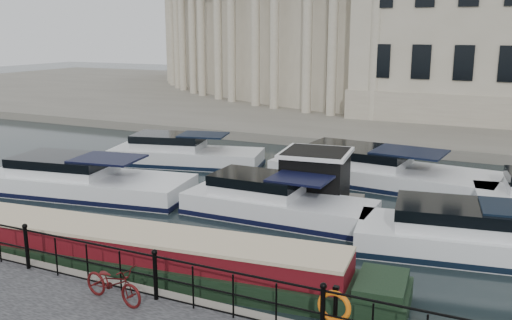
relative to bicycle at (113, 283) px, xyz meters
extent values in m
plane|color=black|center=(0.80, 2.75, -1.00)|extent=(160.00, 160.00, 0.00)
cube|color=#6B665B|center=(0.80, 41.75, -0.73)|extent=(120.00, 42.00, 0.55)
cylinder|color=black|center=(-3.20, 0.50, 0.10)|extent=(0.10, 0.10, 1.10)
sphere|color=black|center=(-3.20, 0.50, 0.70)|extent=(0.14, 0.14, 0.14)
cylinder|color=black|center=(0.80, 0.50, 0.10)|extent=(0.10, 0.10, 1.10)
sphere|color=black|center=(0.80, 0.50, 0.70)|extent=(0.14, 0.14, 0.14)
cylinder|color=black|center=(4.80, 0.50, 0.10)|extent=(0.10, 0.10, 1.10)
sphere|color=black|center=(4.80, 0.50, 0.70)|extent=(0.14, 0.14, 0.14)
cylinder|color=black|center=(0.80, 0.50, 0.60)|extent=(24.00, 0.05, 0.05)
cylinder|color=black|center=(0.80, 0.50, 0.10)|extent=(24.00, 0.04, 0.04)
cylinder|color=black|center=(0.80, 0.50, -0.37)|extent=(24.00, 0.04, 0.04)
cube|color=#9E937F|center=(6.80, 35.75, 0.55)|extent=(20.30, 14.30, 2.00)
cube|color=#ADA38C|center=(-2.53, 31.78, 5.05)|extent=(5.73, 4.06, 11.00)
cylinder|color=#ADA38C|center=(-1.48, 28.91, 4.45)|extent=(0.70, 0.70, 9.80)
cylinder|color=#ADA38C|center=(-4.69, 29.62, 4.45)|extent=(0.70, 0.70, 9.80)
cube|color=#ADA38C|center=(-7.48, 33.20, 5.05)|extent=(5.90, 4.56, 11.00)
cylinder|color=#ADA38C|center=(-6.79, 30.23, 4.45)|extent=(0.70, 0.70, 9.80)
cylinder|color=#ADA38C|center=(-9.89, 31.32, 4.45)|extent=(0.70, 0.70, 9.80)
cube|color=#ADA38C|center=(-12.24, 35.20, 5.05)|extent=(5.99, 4.99, 11.00)
cylinder|color=#ADA38C|center=(-11.90, 32.17, 4.45)|extent=(0.70, 0.70, 9.80)
cylinder|color=#ADA38C|center=(-14.85, 33.62, 4.45)|extent=(0.70, 0.70, 9.80)
cube|color=#ADA38C|center=(-16.72, 37.75, 5.05)|extent=(5.99, 5.36, 11.00)
cylinder|color=#ADA38C|center=(-16.75, 34.70, 4.45)|extent=(0.70, 0.70, 9.80)
cylinder|color=#ADA38C|center=(-19.50, 36.50, 4.45)|extent=(0.70, 0.70, 9.80)
cube|color=#ADA38C|center=(-20.86, 40.83, 5.05)|extent=(5.91, 5.64, 11.00)
cylinder|color=#ADA38C|center=(-21.25, 37.80, 4.45)|extent=(0.70, 0.70, 9.80)
cylinder|color=#ADA38C|center=(-23.77, 39.91, 4.45)|extent=(0.70, 0.70, 9.80)
cube|color=#ADA38C|center=(-24.60, 44.37, 5.05)|extent=(5.74, 5.85, 11.00)
cylinder|color=#ADA38C|center=(-25.35, 41.42, 4.45)|extent=(0.70, 0.70, 9.80)
cylinder|color=#ADA38C|center=(-27.60, 43.82, 4.45)|extent=(0.70, 0.70, 9.80)
cube|color=#ADA38C|center=(-27.89, 48.34, 5.05)|extent=(5.49, 5.97, 11.00)
cylinder|color=#ADA38C|center=(-28.99, 45.50, 4.45)|extent=(0.70, 0.70, 9.80)
cylinder|color=#ADA38C|center=(-30.93, 48.15, 4.45)|extent=(0.70, 0.70, 9.80)
cube|color=#ADA38C|center=(-30.68, 52.68, 5.05)|extent=(5.16, 6.00, 11.00)
cylinder|color=#ADA38C|center=(-32.12, 49.99, 4.45)|extent=(0.70, 0.70, 9.80)
cylinder|color=#ADA38C|center=(-33.73, 52.85, 4.45)|extent=(0.70, 0.70, 9.80)
cube|color=#ADA38C|center=(-32.93, 57.32, 5.05)|extent=(4.76, 5.95, 11.00)
cylinder|color=#ADA38C|center=(-34.68, 54.82, 4.45)|extent=(0.70, 0.70, 9.80)
cylinder|color=#ADA38C|center=(-35.94, 57.85, 4.45)|extent=(0.70, 0.70, 9.80)
imported|color=#480C0D|center=(0.00, 0.00, 0.00)|extent=(1.79, 0.83, 0.90)
cylinder|color=black|center=(5.01, 0.65, 0.09)|extent=(0.09, 0.09, 1.09)
cube|color=black|center=(5.01, 0.65, 0.63)|extent=(0.11, 0.11, 0.07)
torus|color=orange|center=(5.01, 0.57, 0.27)|extent=(0.69, 0.11, 0.69)
cube|color=black|center=(-1.19, 2.61, -0.90)|extent=(14.58, 3.43, 0.87)
cube|color=#5E0D14|center=(-1.19, 2.61, -0.25)|extent=(11.67, 2.84, 0.67)
cube|color=beige|center=(-1.19, 2.61, 0.15)|extent=(11.68, 2.90, 0.10)
cube|color=#6B665B|center=(1.03, 10.55, -0.95)|extent=(3.76, 3.26, 0.29)
cube|color=black|center=(1.03, 10.55, 0.10)|extent=(2.55, 2.55, 2.06)
cube|color=white|center=(1.03, 10.55, 1.05)|extent=(2.81, 2.81, 0.14)
cube|color=white|center=(-7.90, 7.93, -0.80)|extent=(8.96, 4.28, 1.20)
cube|color=black|center=(-7.90, 7.93, -0.88)|extent=(9.05, 4.32, 0.18)
cube|color=white|center=(-8.92, 7.77, 0.05)|extent=(4.21, 3.01, 0.90)
cube|color=black|center=(-6.88, 8.10, 0.55)|extent=(2.88, 2.46, 0.08)
cube|color=white|center=(0.38, 8.49, -0.80)|extent=(6.84, 2.35, 1.20)
cube|color=black|center=(0.38, 8.49, -0.88)|extent=(6.91, 2.37, 0.18)
cube|color=white|center=(-0.44, 8.49, 0.05)|extent=(3.08, 1.92, 0.90)
cube|color=black|center=(1.20, 8.49, 0.55)|extent=(2.05, 1.64, 0.08)
cube|color=white|center=(7.31, 7.95, -0.80)|extent=(7.78, 3.78, 1.20)
cube|color=black|center=(7.31, 7.95, -0.88)|extent=(7.86, 3.81, 0.18)
cube|color=white|center=(6.43, 7.81, 0.05)|extent=(3.66, 2.66, 0.90)
cube|color=silver|center=(-7.01, 14.07, -0.80)|extent=(7.83, 4.11, 1.20)
cube|color=black|center=(-7.01, 14.07, -0.88)|extent=(7.91, 4.15, 0.18)
cube|color=silver|center=(-7.89, 13.86, 0.05)|extent=(3.73, 2.72, 0.90)
cube|color=black|center=(-6.14, 14.28, 0.55)|extent=(2.58, 2.18, 0.08)
cube|color=silver|center=(2.61, 14.72, -0.80)|extent=(9.89, 4.15, 1.20)
cube|color=black|center=(2.61, 14.72, -0.88)|extent=(9.99, 4.20, 0.18)
cube|color=silver|center=(1.46, 14.83, 0.05)|extent=(4.56, 3.07, 0.90)
cube|color=black|center=(3.76, 14.61, 0.55)|extent=(3.09, 2.55, 0.08)
camera|label=1|loc=(8.07, -9.35, 5.59)|focal=40.00mm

